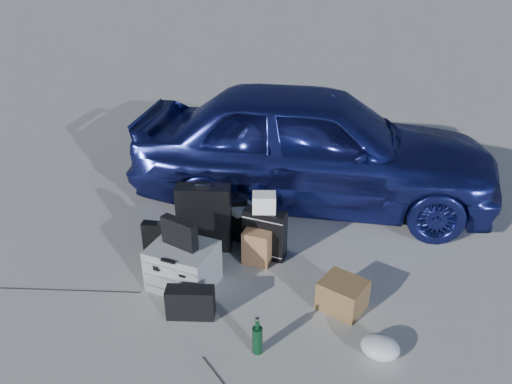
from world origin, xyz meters
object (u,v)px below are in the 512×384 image
(car, at_px, (313,145))
(green_bottle, at_px, (257,336))
(cardboard_box, at_px, (343,295))
(duffel_bag, at_px, (237,221))
(suitcase_right, at_px, (265,234))
(suitcase_left, at_px, (204,218))
(pelican_case, at_px, (183,266))
(briefcase, at_px, (166,239))

(car, distance_m, green_bottle, 2.76)
(cardboard_box, bearing_deg, duffel_bag, 149.36)
(green_bottle, bearing_deg, suitcase_right, 107.55)
(car, xyz_separation_m, suitcase_left, (-0.75, -1.47, -0.37))
(pelican_case, height_order, briefcase, pelican_case)
(pelican_case, distance_m, suitcase_right, 0.92)
(cardboard_box, height_order, green_bottle, green_bottle)
(car, xyz_separation_m, briefcase, (-1.08, -1.73, -0.55))
(car, relative_size, pelican_case, 7.36)
(briefcase, bearing_deg, cardboard_box, -17.53)
(car, distance_m, suitcase_right, 1.47)
(car, height_order, suitcase_left, car)
(pelican_case, xyz_separation_m, briefcase, (-0.42, 0.39, -0.03))
(suitcase_right, xyz_separation_m, green_bottle, (0.41, -1.30, -0.10))
(suitcase_right, distance_m, duffel_bag, 0.52)
(suitcase_left, bearing_deg, briefcase, -159.07)
(duffel_bag, bearing_deg, cardboard_box, -21.65)
(duffel_bag, bearing_deg, briefcase, -121.86)
(suitcase_right, distance_m, cardboard_box, 1.08)
(pelican_case, bearing_deg, cardboard_box, 9.49)
(suitcase_left, bearing_deg, car, 44.93)
(briefcase, height_order, cardboard_box, briefcase)
(suitcase_left, xyz_separation_m, green_bottle, (1.05, -1.22, -0.20))
(cardboard_box, distance_m, green_bottle, 0.93)
(pelican_case, bearing_deg, suitcase_right, 54.58)
(briefcase, height_order, suitcase_right, suitcase_right)
(suitcase_right, bearing_deg, suitcase_left, -171.22)
(car, relative_size, duffel_bag, 6.42)
(suitcase_right, height_order, cardboard_box, suitcase_right)
(cardboard_box, bearing_deg, car, 113.17)
(pelican_case, distance_m, cardboard_box, 1.50)
(pelican_case, height_order, green_bottle, pelican_case)
(green_bottle, bearing_deg, briefcase, 145.28)
(pelican_case, relative_size, suitcase_right, 1.11)
(green_bottle, bearing_deg, duffel_bag, 118.09)
(suitcase_right, bearing_deg, briefcase, -158.79)
(suitcase_left, distance_m, cardboard_box, 1.65)
(suitcase_right, bearing_deg, green_bottle, -70.77)
(briefcase, xyz_separation_m, duffel_bag, (0.54, 0.62, -0.02))
(duffel_bag, bearing_deg, pelican_case, -87.88)
(car, relative_size, briefcase, 9.14)
(green_bottle, bearing_deg, suitcase_left, 130.79)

